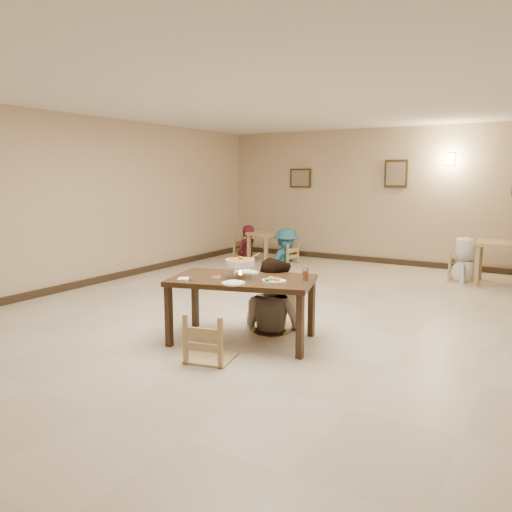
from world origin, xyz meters
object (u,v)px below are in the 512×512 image
Objects in this scene: main_diner at (273,258)px; bg_table_left at (266,238)px; bg_table_right at (499,250)px; curry_warmer at (240,263)px; main_table at (242,284)px; bg_diner_a at (246,225)px; chair_far at (274,288)px; bg_diner_c at (466,237)px; drink_glass at (305,274)px; bg_chair_ll at (247,238)px; bg_chair_lr at (286,244)px; bg_chair_rl at (465,254)px; chair_near at (211,314)px; bg_diner_b at (286,228)px.

bg_table_left is at bearing -48.85° from main_diner.
curry_warmer is at bearing -114.47° from bg_table_right.
main_diner reaches higher than bg_table_right.
main_table is at bearing 93.38° from main_diner.
chair_far is at bearing 41.50° from bg_diner_a.
bg_diner_c is (-0.57, 0.03, 0.19)m from bg_table_right.
drink_glass is 0.14× the size of bg_chair_ll.
curry_warmer is 5.57m from bg_table_right.
main_table is 5.42m from bg_chair_lr.
chair_near is at bearing 168.51° from bg_chair_rl.
bg_chair_rl reaches higher than chair_near.
bg_chair_rl is at bearing -99.56° from main_diner.
bg_chair_rl is at bearing -82.51° from bg_diner_b.
bg_diner_a is at bearing -93.89° from bg_diner_c.
curry_warmer reaches higher than bg_table_left.
bg_diner_c is (3.73, 0.07, 0.38)m from bg_chair_lr.
bg_table_right is (4.84, 0.03, 0.10)m from bg_table_left.
chair_near reaches higher than main_table.
chair_far is 4.72m from bg_chair_rl.
bg_table_right reaches higher than main_table.
bg_diner_a reaches higher than drink_glass.
bg_diner_c is at bearing 104.91° from bg_chair_lr.
curry_warmer reaches higher than bg_chair_lr.
main_diner reaches higher than bg_chair_lr.
bg_table_left is (-2.56, 5.03, -0.15)m from main_table.
bg_diner_b is at bearing 94.72° from bg_diner_a.
bg_chair_ll reaches higher than chair_near.
chair_near is 6.16m from bg_table_right.
bg_table_left is at bearing -77.10° from bg_chair_lr.
drink_glass is 5.48m from bg_diner_b.
main_diner is 5.45m from bg_diner_a.
chair_far is at bearing 164.36° from bg_chair_rl.
main_table is 1.75× the size of chair_far.
bg_diner_a is at bearing 179.02° from bg_table_left.
bg_diner_a is (-3.13, 5.72, 0.32)m from chair_near.
bg_diner_b reaches higher than main_table.
main_diner is at bearing 39.30° from bg_chair_lr.
drink_glass is (0.62, -0.40, 0.31)m from chair_far.
main_table is 4.85× the size of curry_warmer.
chair_near is 0.99× the size of bg_chair_rl.
bg_diner_c reaches higher than bg_chair_rl.
main_table is at bearing -63.02° from bg_table_left.
bg_table_left is (-2.59, 5.71, 0.04)m from chair_near.
main_diner is 5.16m from bg_table_left.
bg_chair_rl is at bearing -119.34° from chair_near.
bg_chair_ll is at bearing -93.89° from bg_diner_c.
bg_table_right is at bearing -105.94° from main_diner.
bg_diner_b is 3.73m from bg_diner_c.
bg_diner_a is (0.00, 0.00, 0.31)m from bg_chair_ll.
curry_warmer is 2.68× the size of drink_glass.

